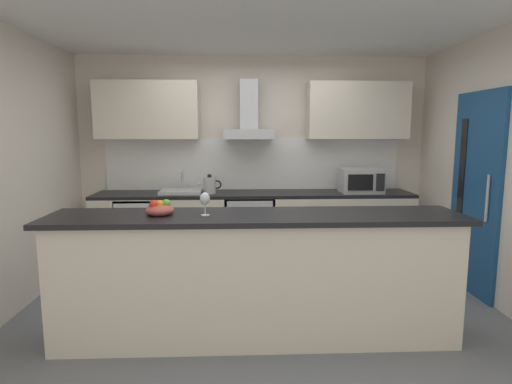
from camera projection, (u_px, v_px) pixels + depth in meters
The scene contains 17 objects.
ground at pixel (260, 310), 3.93m from camera, with size 5.45×4.49×0.02m, color slate.
ceiling at pixel (260, 18), 3.56m from camera, with size 5.45×4.49×0.02m, color white.
wall_back at pixel (253, 158), 5.53m from camera, with size 5.45×0.12×2.60m, color silver.
wall_right at pixel (509, 170), 3.84m from camera, with size 0.12×4.49×2.60m, color silver.
backsplash_tile at pixel (253, 164), 5.47m from camera, with size 3.78×0.02×0.66m, color white.
counter_back at pixel (254, 228), 5.28m from camera, with size 3.92×0.60×0.90m.
counter_island at pixel (256, 277), 3.31m from camera, with size 3.21×0.64×1.02m.
upper_cabinets at pixel (254, 111), 5.22m from camera, with size 3.86×0.32×0.70m.
side_door at pixel (475, 194), 4.26m from camera, with size 0.08×0.85×2.05m.
oven at pixel (249, 228), 5.25m from camera, with size 0.60×0.62×0.80m.
refrigerator at pixel (144, 231), 5.20m from camera, with size 0.58×0.60×0.85m.
microwave at pixel (361, 181), 5.19m from camera, with size 0.50×0.38×0.30m.
sink at pixel (181, 191), 5.16m from camera, with size 0.50×0.40×0.26m.
kettle at pixel (210, 185), 5.12m from camera, with size 0.29×0.15×0.24m.
range_hood at pixel (249, 120), 5.19m from camera, with size 0.62×0.45×0.72m.
wine_glass at pixel (205, 200), 3.17m from camera, with size 0.08×0.08×0.18m.
fruit_bowl at pixel (160, 209), 3.21m from camera, with size 0.22×0.22×0.13m.
Camera 1 is at (-0.19, -3.73, 1.65)m, focal length 29.46 mm.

